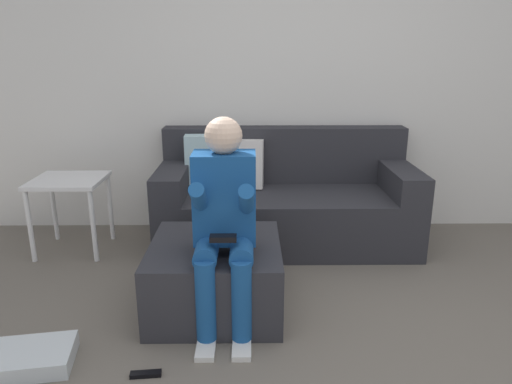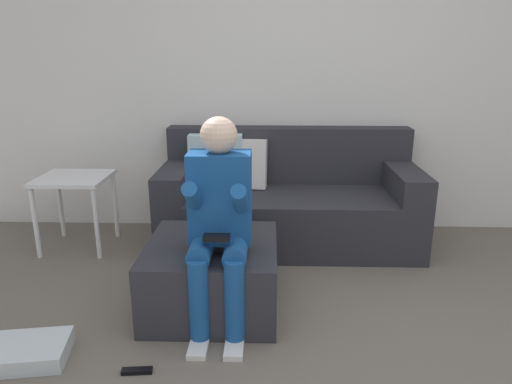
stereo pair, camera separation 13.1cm
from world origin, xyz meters
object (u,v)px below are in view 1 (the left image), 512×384
at_px(ottoman, 216,276).
at_px(side_table, 69,190).
at_px(couch_sectional, 283,201).
at_px(person_seated, 224,215).
at_px(storage_bin, 25,358).
at_px(remote_near_ottoman, 146,374).

distance_m(ottoman, side_table, 1.50).
bearing_deg(ottoman, couch_sectional, 65.90).
distance_m(couch_sectional, person_seated, 1.34).
xyz_separation_m(couch_sectional, side_table, (-1.66, -0.17, 0.15)).
bearing_deg(couch_sectional, person_seated, -108.24).
xyz_separation_m(ottoman, storage_bin, (-0.92, -0.56, -0.17)).
distance_m(couch_sectional, ottoman, 1.17).
bearing_deg(ottoman, side_table, 142.98).
bearing_deg(couch_sectional, side_table, -173.98).
bearing_deg(storage_bin, ottoman, 31.45).
bearing_deg(side_table, ottoman, -37.02).
relative_size(couch_sectional, person_seated, 1.71).
relative_size(person_seated, side_table, 2.03).
height_order(storage_bin, remote_near_ottoman, storage_bin).
height_order(person_seated, storage_bin, person_seated).
height_order(ottoman, side_table, side_table).
distance_m(couch_sectional, storage_bin, 2.16).
xyz_separation_m(storage_bin, remote_near_ottoman, (0.62, -0.08, -0.03)).
relative_size(side_table, remote_near_ottoman, 3.89).
xyz_separation_m(ottoman, remote_near_ottoman, (-0.30, -0.65, -0.20)).
bearing_deg(person_seated, side_table, 139.64).
bearing_deg(person_seated, storage_bin, -158.43).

